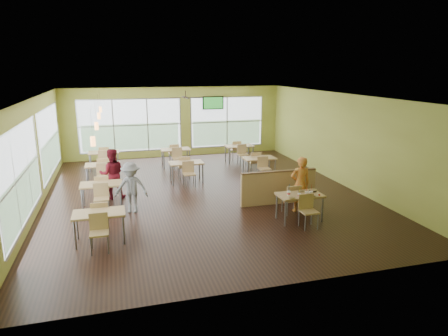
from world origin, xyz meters
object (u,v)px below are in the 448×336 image
Objects in this scene: man_plaid at (300,184)px; food_basket at (313,190)px; main_table at (300,198)px; half_wall_divider at (279,187)px.

man_plaid is 7.00× the size of food_basket.
main_table is at bearing 67.46° from man_plaid.
food_basket is (0.12, -0.55, -0.03)m from man_plaid.
food_basket is (0.45, 0.12, 0.15)m from main_table.
main_table is at bearing -90.00° from half_wall_divider.
half_wall_divider is 1.43m from food_basket.
food_basket is at bearing -71.36° from half_wall_divider.
main_table is 0.76m from man_plaid.
main_table is 0.49m from food_basket.
half_wall_divider is at bearing 90.00° from main_table.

